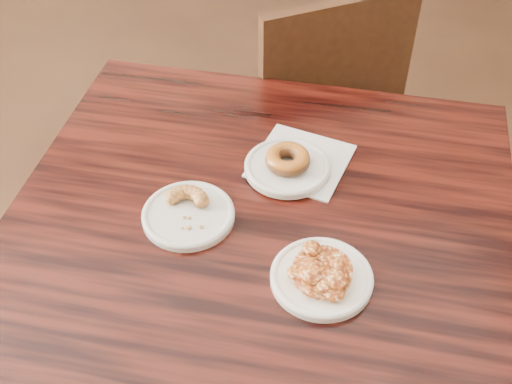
{
  "coord_description": "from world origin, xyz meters",
  "views": [
    {
      "loc": [
        0.13,
        -1.06,
        1.6
      ],
      "look_at": [
        0.14,
        -0.24,
        0.8
      ],
      "focal_mm": 45.0,
      "sensor_mm": 36.0,
      "label": 1
    }
  ],
  "objects_px": {
    "apple_fritter": "(322,270)",
    "cruller_fragment": "(188,208)",
    "chair_far": "(300,115)",
    "glazed_donut": "(288,159)",
    "cafe_table": "(257,342)"
  },
  "relations": [
    {
      "from": "cafe_table",
      "to": "apple_fritter",
      "type": "xyz_separation_m",
      "value": [
        0.1,
        -0.12,
        0.4
      ]
    },
    {
      "from": "cafe_table",
      "to": "cruller_fragment",
      "type": "distance_m",
      "value": 0.42
    },
    {
      "from": "glazed_donut",
      "to": "cruller_fragment",
      "type": "distance_m",
      "value": 0.22
    },
    {
      "from": "cafe_table",
      "to": "glazed_donut",
      "type": "distance_m",
      "value": 0.44
    },
    {
      "from": "chair_far",
      "to": "cruller_fragment",
      "type": "height_order",
      "value": "chair_far"
    },
    {
      "from": "chair_far",
      "to": "glazed_donut",
      "type": "height_order",
      "value": "chair_far"
    },
    {
      "from": "cafe_table",
      "to": "cruller_fragment",
      "type": "height_order",
      "value": "cruller_fragment"
    },
    {
      "from": "apple_fritter",
      "to": "cruller_fragment",
      "type": "height_order",
      "value": "apple_fritter"
    },
    {
      "from": "apple_fritter",
      "to": "cruller_fragment",
      "type": "distance_m",
      "value": 0.27
    },
    {
      "from": "cafe_table",
      "to": "chair_far",
      "type": "relative_size",
      "value": 1.03
    },
    {
      "from": "cafe_table",
      "to": "glazed_donut",
      "type": "bearing_deg",
      "value": 80.01
    },
    {
      "from": "chair_far",
      "to": "apple_fritter",
      "type": "bearing_deg",
      "value": 66.57
    },
    {
      "from": "glazed_donut",
      "to": "cruller_fragment",
      "type": "height_order",
      "value": "glazed_donut"
    },
    {
      "from": "cafe_table",
      "to": "apple_fritter",
      "type": "distance_m",
      "value": 0.43
    },
    {
      "from": "apple_fritter",
      "to": "cruller_fragment",
      "type": "relative_size",
      "value": 1.42
    }
  ]
}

